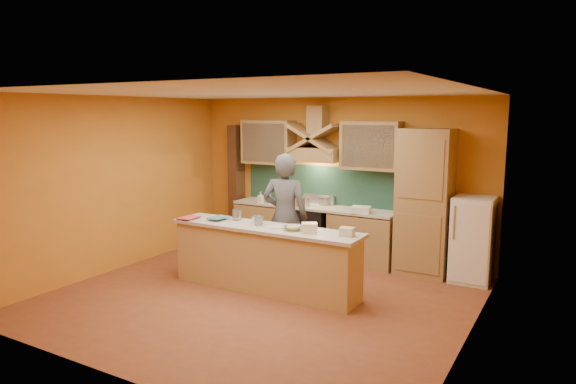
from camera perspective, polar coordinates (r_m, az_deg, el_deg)
The scene contains 36 objects.
floor at distance 7.27m, azimuth -3.16°, elevation -11.64°, with size 5.50×5.00×0.01m, color brown.
ceiling at distance 6.82m, azimuth -3.37°, elevation 10.99°, with size 5.50×5.00×0.01m, color white.
wall_back at distance 9.08m, azimuth 5.39°, elevation 1.58°, with size 5.50×0.02×2.80m, color orange.
wall_front at distance 5.05m, azimuth -19.02°, elevation -4.75°, with size 5.50×0.02×2.80m, color orange.
wall_left at distance 8.71m, azimuth -18.60°, elevation 0.84°, with size 0.02×5.00×2.80m, color orange.
wall_right at distance 5.90m, azimuth 19.76°, elevation -2.87°, with size 0.02×5.00×2.80m, color orange.
base_cabinet_left at distance 9.58m, azimuth -2.28°, elevation -3.91°, with size 1.10×0.60×0.86m, color #9E7A48.
base_cabinet_right at distance 8.74m, azimuth 8.37°, elevation -5.24°, with size 1.10×0.60×0.86m, color #9E7A48.
counter_top at distance 9.02m, azimuth 2.82°, elevation -1.66°, with size 3.00×0.62×0.04m, color #BCB29F.
stove at distance 9.11m, azimuth 2.80°, elevation -4.44°, with size 0.60×0.58×0.90m, color black.
backsplash at distance 9.22m, azimuth 3.64°, elevation 0.77°, with size 3.00×0.03×0.70m, color #1A3A30.
range_hood at distance 8.94m, azimuth 3.01°, elevation 4.20°, with size 0.92×0.50×0.24m, color #9E7A48.
hood_chimney at distance 9.00m, azimuth 3.33°, elevation 7.92°, with size 0.30×0.30×0.50m, color #9E7A48.
upper_cabinet_left at distance 9.49m, azimuth -2.19°, elevation 5.56°, with size 1.00×0.35×0.80m, color #9E7A48.
upper_cabinet_right at distance 8.60m, azimuth 9.23°, elevation 5.11°, with size 1.00×0.35×0.80m, color #9E7A48.
pantry_column at distance 8.29m, azimuth 14.92°, elevation -1.13°, with size 0.80×0.60×2.30m, color #9E7A48.
fridge at distance 8.23m, azimuth 19.84°, elevation -4.98°, with size 0.58×0.60×1.30m, color white.
trim_column_left at distance 10.01m, azimuth -5.73°, elevation 0.81°, with size 0.20×0.30×2.30m, color #472816.
island_body at distance 7.42m, azimuth -2.57°, elevation -7.62°, with size 2.80×0.55×0.88m, color tan.
island_top at distance 7.30m, azimuth -2.60°, elevation -4.01°, with size 2.90×0.62×0.05m, color #BCB29F.
person at distance 7.81m, azimuth -0.33°, elevation -2.77°, with size 0.71×0.46×1.94m, color #4C4C51.
pot_large at distance 8.94m, azimuth 1.58°, elevation -1.17°, with size 0.27×0.27×0.18m, color #AEADB4.
pot_small at distance 9.06m, azimuth 3.99°, elevation -1.15°, with size 0.18×0.18×0.14m, color #B3B5BA.
soap_bottle_a at distance 9.27m, azimuth -3.05°, elevation -0.60°, with size 0.09×0.10×0.21m, color silver.
soap_bottle_b at distance 9.27m, azimuth -2.16°, elevation -0.44°, with size 0.10×0.10×0.26m, color #346091.
bowl_back at distance 8.54m, azimuth 7.77°, elevation -1.93°, with size 0.24×0.24×0.08m, color silver.
dish_rack at distance 8.44m, azimuth 8.10°, elevation -1.96°, with size 0.30×0.23×0.11m, color white.
book_lower at distance 7.99m, azimuth -11.61°, elevation -2.77°, with size 0.23×0.31×0.03m, color #B44140.
book_upper at distance 7.85m, azimuth -8.32°, elevation -2.75°, with size 0.22×0.31×0.02m, color teal.
jar_large at distance 7.73m, azimuth -5.70°, elevation -2.53°, with size 0.13×0.13×0.16m, color silver.
jar_small at distance 7.33m, azimuth -3.27°, elevation -3.21°, with size 0.12×0.12×0.14m, color silver.
kitchen_scale at distance 7.48m, azimuth -3.41°, elevation -3.12°, with size 0.12×0.12×0.10m, color white.
mixing_bowl at distance 7.04m, azimuth 0.56°, elevation -4.01°, with size 0.26×0.26×0.06m, color white.
cloth at distance 7.20m, azimuth -0.99°, elevation -3.91°, with size 0.23×0.17×0.02m, color beige.
grocery_bag_a at distance 6.88m, azimuth 2.40°, elevation -4.02°, with size 0.21×0.17×0.13m, color beige.
grocery_bag_b at distance 6.75m, azimuth 6.58°, elevation -4.41°, with size 0.18×0.14×0.11m, color beige.
Camera 1 is at (3.73, -5.70, 2.55)m, focal length 32.00 mm.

